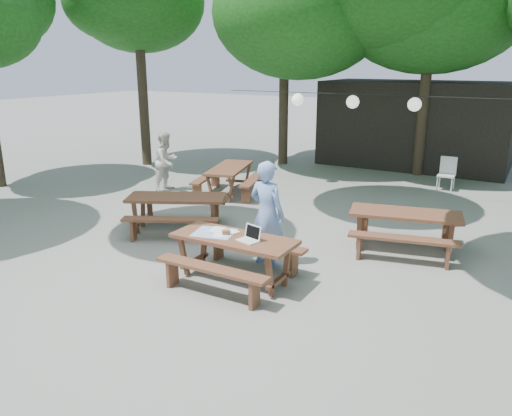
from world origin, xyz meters
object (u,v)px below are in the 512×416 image
at_px(main_picnic_table, 234,258).
at_px(woman, 267,214).
at_px(second_person, 166,161).
at_px(picnic_table_nw, 177,213).
at_px(plastic_chair, 446,181).

relative_size(main_picnic_table, woman, 1.09).
bearing_deg(main_picnic_table, second_person, 139.34).
bearing_deg(woman, main_picnic_table, 88.83).
bearing_deg(second_person, picnic_table_nw, -136.44).
height_order(picnic_table_nw, woman, woman).
distance_m(picnic_table_nw, plastic_chair, 7.75).
distance_m(main_picnic_table, plastic_chair, 8.21).
xyz_separation_m(main_picnic_table, picnic_table_nw, (-2.37, 1.51, 0.00)).
bearing_deg(second_person, woman, -122.69).
bearing_deg(picnic_table_nw, plastic_chair, 29.82).
distance_m(picnic_table_nw, woman, 2.62).
height_order(woman, second_person, woman).
relative_size(second_person, plastic_chair, 1.80).
distance_m(woman, second_person, 5.85).
height_order(picnic_table_nw, plastic_chair, plastic_chair).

